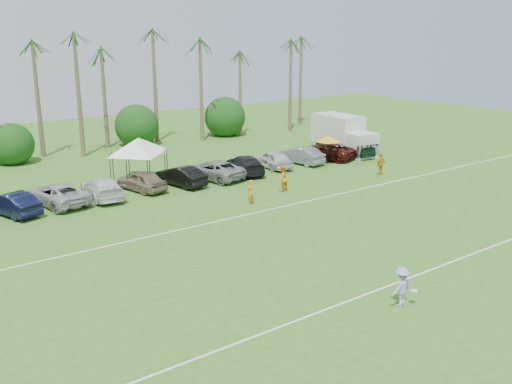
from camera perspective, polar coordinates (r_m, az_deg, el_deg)
ground at (r=24.36m, az=15.19°, el=-11.24°), size 120.00×120.00×0.00m
field_lines at (r=29.46m, az=2.98°, el=-5.84°), size 80.00×12.10×0.01m
palm_tree_4 at (r=52.98m, az=-21.99°, el=11.01°), size 2.40×2.40×8.90m
palm_tree_5 at (r=54.08m, az=-17.91°, el=12.38°), size 2.40×2.40×9.90m
palm_tree_6 at (r=55.47m, az=-13.98°, el=13.63°), size 2.40×2.40×10.90m
palm_tree_7 at (r=57.12m, az=-10.22°, el=14.74°), size 2.40×2.40×11.90m
palm_tree_8 at (r=59.60m, az=-5.69°, el=12.45°), size 2.40×2.40×8.90m
palm_tree_9 at (r=62.26m, az=-1.65°, el=13.46°), size 2.40×2.40×9.90m
palm_tree_10 at (r=65.21m, az=2.07°, el=14.31°), size 2.40×2.40×10.90m
palm_tree_11 at (r=67.74m, az=4.83°, el=15.04°), size 2.40×2.40×11.90m
bush_tree_1 at (r=54.13m, az=-23.69°, el=4.81°), size 4.00×4.00×4.00m
bush_tree_2 at (r=57.87m, az=-12.05°, el=6.42°), size 4.00×4.00×4.00m
bush_tree_3 at (r=62.59m, az=-3.65°, el=7.42°), size 4.00×4.00×4.00m
sideline_player_a at (r=36.85m, az=-0.58°, el=-0.03°), size 0.70×0.60×1.62m
sideline_player_b at (r=39.88m, az=2.63°, el=1.37°), size 1.02×0.86×1.88m
sideline_player_c at (r=45.52m, az=12.35°, el=2.74°), size 1.07×0.56×1.75m
box_truck at (r=53.28m, az=8.77°, el=5.83°), size 2.84×6.74×3.41m
canopy_tent_left at (r=42.60m, az=-11.92°, el=5.09°), size 4.62×4.62×3.74m
canopy_tent_right at (r=43.39m, az=-11.70°, el=5.33°), size 4.66×4.66×3.77m
market_umbrella at (r=48.62m, az=7.23°, el=5.31°), size 2.13×2.13×2.38m
frisbee_player at (r=24.22m, az=14.33°, el=-9.15°), size 1.14×0.81×1.67m
parked_car_1 at (r=37.85m, az=-23.25°, el=-1.07°), size 2.80×4.61×1.44m
parked_car_2 at (r=38.99m, az=-19.26°, el=-0.19°), size 3.22×5.49×1.44m
parked_car_3 at (r=39.67m, az=-15.13°, el=0.42°), size 2.53×5.14×1.44m
parked_car_4 at (r=40.86m, az=-11.37°, el=1.10°), size 2.57×4.48×1.44m
parked_car_5 at (r=41.79m, az=-7.51°, el=1.61°), size 2.28×4.56×1.44m
parked_car_6 at (r=43.40m, az=-4.25°, el=2.23°), size 3.45×5.56×1.44m
parked_car_7 at (r=45.07m, az=-1.17°, el=2.78°), size 3.13×5.28×1.44m
parked_car_8 at (r=46.88m, az=1.67°, el=3.28°), size 2.04×4.34×1.44m
parked_car_9 at (r=48.61m, az=4.49°, el=3.69°), size 2.08×4.52×1.44m
parked_car_10 at (r=50.58m, az=6.97°, el=4.10°), size 3.98×5.67×1.44m
parked_car_11 at (r=52.37m, az=9.58°, el=4.39°), size 2.50×5.12×1.44m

